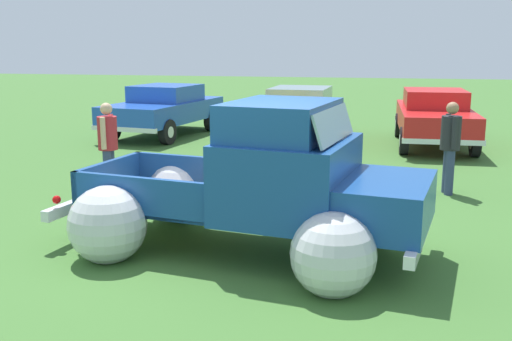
% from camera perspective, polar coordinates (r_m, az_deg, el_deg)
% --- Properties ---
extents(ground_plane, '(80.00, 80.00, 0.00)m').
position_cam_1_polar(ground_plane, '(7.77, -1.57, -7.49)').
color(ground_plane, '#3D6B2D').
extents(vintage_pickup_truck, '(4.86, 3.32, 1.96)m').
position_cam_1_polar(vintage_pickup_truck, '(7.41, 1.16, -2.33)').
color(vintage_pickup_truck, black).
rests_on(vintage_pickup_truck, ground).
extents(show_car_0, '(2.54, 4.43, 1.43)m').
position_cam_1_polar(show_car_0, '(17.35, -8.74, 5.89)').
color(show_car_0, black).
rests_on(show_car_0, ground).
extents(show_car_1, '(1.97, 4.46, 1.43)m').
position_cam_1_polar(show_car_1, '(16.27, 4.13, 5.59)').
color(show_car_1, black).
rests_on(show_car_1, ground).
extents(show_car_2, '(1.90, 4.49, 1.43)m').
position_cam_1_polar(show_car_2, '(16.09, 16.63, 5.05)').
color(show_car_2, black).
rests_on(show_car_2, ground).
extents(spectator_0, '(0.39, 0.54, 1.61)m').
position_cam_1_polar(spectator_0, '(10.91, 18.02, 2.58)').
color(spectator_0, navy).
rests_on(spectator_0, ground).
extents(spectator_1, '(0.38, 0.54, 1.59)m').
position_cam_1_polar(spectator_1, '(10.78, -13.93, 2.63)').
color(spectator_1, navy).
rests_on(spectator_1, ground).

